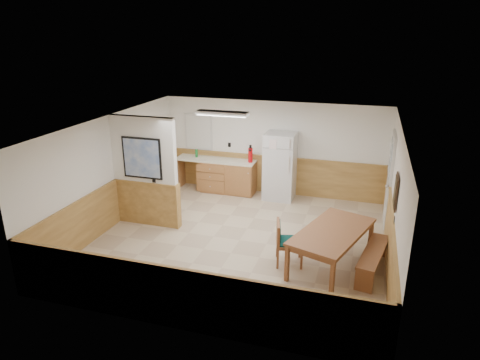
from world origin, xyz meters
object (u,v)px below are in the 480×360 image
(dining_chair, at_px, (285,240))
(fire_extinguisher, at_px, (250,155))
(refrigerator, at_px, (280,166))
(dining_bench, at_px, (373,256))
(dining_table, at_px, (332,235))
(soap_bottle, at_px, (197,153))

(dining_chair, height_order, fire_extinguisher, fire_extinguisher)
(dining_chair, relative_size, fire_extinguisher, 1.81)
(refrigerator, height_order, fire_extinguisher, refrigerator)
(refrigerator, height_order, dining_bench, refrigerator)
(refrigerator, xyz_separation_m, dining_bench, (2.41, -3.13, -0.54))
(dining_table, bearing_deg, refrigerator, 136.43)
(dining_table, height_order, soap_bottle, soap_bottle)
(dining_bench, distance_m, soap_bottle, 5.80)
(dining_chair, xyz_separation_m, soap_bottle, (-3.15, 3.35, 0.52))
(dining_bench, xyz_separation_m, soap_bottle, (-4.78, 3.22, 0.67))
(dining_chair, height_order, soap_bottle, soap_bottle)
(dining_bench, bearing_deg, dining_chair, -164.30)
(refrigerator, height_order, soap_bottle, refrigerator)
(dining_bench, relative_size, soap_bottle, 6.77)
(soap_bottle, bearing_deg, dining_bench, -33.98)
(dining_table, bearing_deg, soap_bottle, 159.87)
(refrigerator, distance_m, soap_bottle, 2.37)
(dining_bench, relative_size, dining_chair, 1.79)
(refrigerator, distance_m, dining_bench, 3.99)
(refrigerator, relative_size, soap_bottle, 7.83)
(dining_bench, height_order, soap_bottle, soap_bottle)
(dining_table, bearing_deg, dining_bench, 19.02)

